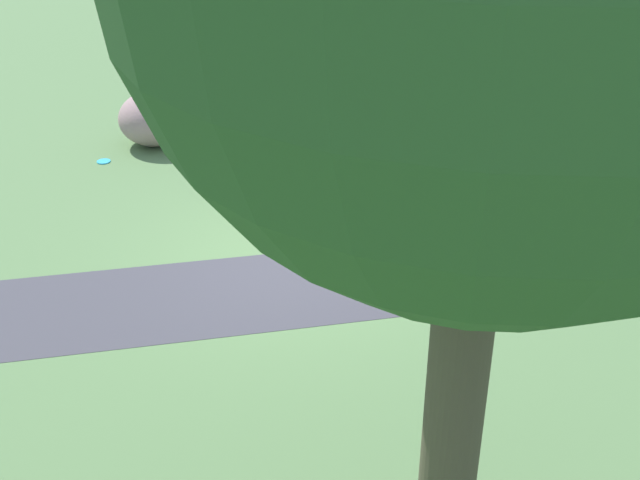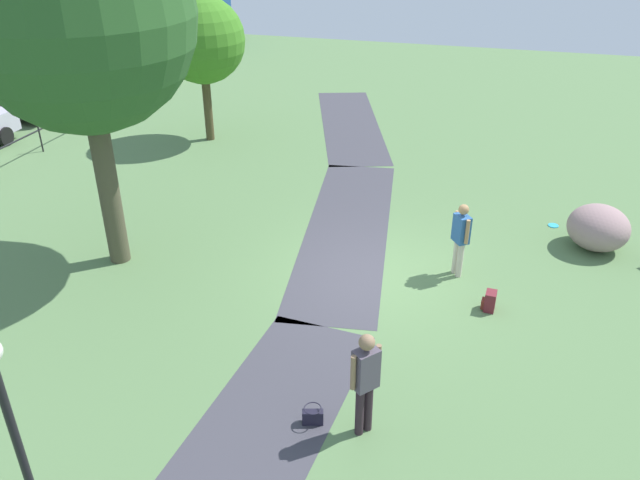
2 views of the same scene
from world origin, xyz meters
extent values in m
plane|color=#567848|center=(0.00, 0.00, 0.00)|extent=(48.00, 48.00, 0.00)
cube|color=#3D3B44|center=(1.93, 1.06, 0.00)|extent=(8.19, 3.00, 0.01)
cube|color=#3D3B44|center=(9.70, 2.85, 0.00)|extent=(8.20, 4.34, 0.01)
cylinder|color=#484531|center=(-0.86, 5.55, 1.81)|extent=(0.44, 0.44, 3.63)
sphere|color=#2A5525|center=(-0.86, 5.55, 5.15)|extent=(4.34, 4.34, 4.34)
cylinder|color=#473F25|center=(6.90, 6.92, 1.13)|extent=(0.27, 0.27, 2.26)
sphere|color=#3C7C21|center=(6.90, 6.92, 3.19)|extent=(2.66, 2.66, 2.66)
cylinder|color=black|center=(-7.24, 2.68, 1.41)|extent=(0.10, 0.10, 2.82)
ellipsoid|color=gray|center=(2.57, -4.58, 0.51)|extent=(1.90, 1.90, 1.02)
cylinder|color=#2E1F28|center=(-4.32, -0.77, 0.43)|extent=(0.13, 0.13, 0.86)
cylinder|color=#2E1F28|center=(-4.44, -0.67, 0.43)|extent=(0.13, 0.13, 0.86)
cube|color=#4F4655|center=(-4.38, -0.72, 1.19)|extent=(0.43, 0.42, 0.65)
cylinder|color=#8C6C50|center=(-4.21, -0.86, 1.22)|extent=(0.08, 0.08, 0.58)
cylinder|color=#8C6C50|center=(-4.55, -0.57, 1.22)|extent=(0.08, 0.08, 0.58)
sphere|color=#8C6C50|center=(-4.38, -0.72, 1.66)|extent=(0.23, 0.23, 0.23)
cylinder|color=beige|center=(0.60, -1.61, 0.40)|extent=(0.13, 0.13, 0.79)
cylinder|color=beige|center=(0.47, -1.70, 0.40)|extent=(0.13, 0.13, 0.79)
cube|color=#2B5997|center=(0.53, -1.66, 1.09)|extent=(0.43, 0.40, 0.59)
cylinder|color=#A57C52|center=(0.71, -1.53, 1.12)|extent=(0.08, 0.08, 0.53)
cylinder|color=#A57C52|center=(0.35, -1.78, 1.12)|extent=(0.08, 0.08, 0.53)
sphere|color=#A57C52|center=(0.53, -1.66, 1.52)|extent=(0.21, 0.21, 0.21)
cube|color=black|center=(-4.44, 0.05, 0.12)|extent=(0.21, 0.34, 0.24)
torus|color=black|center=(-4.44, 0.05, 0.30)|extent=(0.34, 0.34, 0.02)
cube|color=maroon|center=(-0.62, -2.39, 0.20)|extent=(0.29, 0.22, 0.40)
cube|color=maroon|center=(-0.61, -2.26, 0.12)|extent=(0.20, 0.07, 0.18)
cylinder|color=#2FA9D5|center=(3.44, -3.73, 0.01)|extent=(0.25, 0.25, 0.02)
cylinder|color=black|center=(4.40, 11.50, 0.53)|extent=(0.05, 0.05, 1.05)
cylinder|color=black|center=(6.60, 11.50, 0.53)|extent=(0.05, 0.05, 1.05)
cylinder|color=black|center=(8.80, 11.50, 0.53)|extent=(0.05, 0.05, 1.05)
cylinder|color=black|center=(11.00, 11.50, 0.53)|extent=(0.05, 0.05, 1.05)
cylinder|color=black|center=(4.56, 12.96, 0.30)|extent=(0.61, 0.18, 0.60)
cube|color=black|center=(8.47, 13.92, 0.65)|extent=(4.55, 1.94, 0.70)
cube|color=#2C2A41|center=(8.20, 13.93, 1.28)|extent=(2.39, 1.73, 0.56)
cylinder|color=black|center=(9.90, 14.77, 0.30)|extent=(0.60, 0.18, 0.60)
cylinder|color=black|center=(9.84, 12.97, 0.30)|extent=(0.60, 0.18, 0.60)
cylinder|color=black|center=(7.11, 14.86, 0.30)|extent=(0.60, 0.18, 0.60)
cylinder|color=black|center=(7.05, 13.06, 0.30)|extent=(0.60, 0.18, 0.60)
cube|color=gold|center=(14.44, 14.04, 0.65)|extent=(4.56, 1.94, 0.70)
cube|color=#2E263E|center=(14.17, 14.05, 1.28)|extent=(2.39, 1.73, 0.56)
cylinder|color=black|center=(15.86, 14.89, 0.30)|extent=(0.60, 0.18, 0.60)
cylinder|color=black|center=(15.81, 13.09, 0.30)|extent=(0.60, 0.18, 0.60)
cylinder|color=black|center=(13.07, 14.98, 0.30)|extent=(0.60, 0.18, 0.60)
cylinder|color=black|center=(13.02, 13.18, 0.30)|extent=(0.60, 0.18, 0.60)
cube|color=navy|center=(20.62, 14.12, 0.85)|extent=(5.57, 2.51, 1.10)
cube|color=navy|center=(20.62, 14.12, 1.85)|extent=(5.29, 2.38, 0.90)
cylinder|color=black|center=(22.32, 15.36, 0.30)|extent=(0.60, 0.17, 0.60)
cylinder|color=black|center=(22.35, 12.92, 0.30)|extent=(0.60, 0.17, 0.60)
cylinder|color=black|center=(18.88, 15.32, 0.30)|extent=(0.60, 0.17, 0.60)
cylinder|color=black|center=(18.91, 12.88, 0.30)|extent=(0.60, 0.17, 0.60)
camera|label=1|loc=(0.40, 9.97, 5.65)|focal=45.02mm
camera|label=2|loc=(-11.24, -2.00, 7.07)|focal=35.45mm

